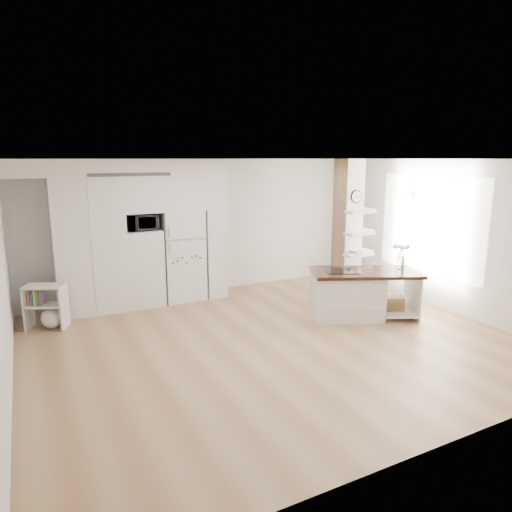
{
  "coord_description": "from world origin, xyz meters",
  "views": [
    {
      "loc": [
        -3.18,
        -5.66,
        2.71
      ],
      "look_at": [
        0.18,
        0.9,
        1.13
      ],
      "focal_mm": 32.0,
      "sensor_mm": 36.0,
      "label": 1
    }
  ],
  "objects_px": {
    "kitchen_island": "(353,293)",
    "refrigerator": "(182,255)",
    "bookshelf": "(48,310)",
    "floor_plant_a": "(381,286)"
  },
  "relations": [
    {
      "from": "kitchen_island",
      "to": "refrigerator",
      "type": "bearing_deg",
      "value": 159.04
    },
    {
      "from": "refrigerator",
      "to": "kitchen_island",
      "type": "relative_size",
      "value": 0.87
    },
    {
      "from": "bookshelf",
      "to": "floor_plant_a",
      "type": "xyz_separation_m",
      "value": [
        5.97,
        -1.17,
        -0.08
      ]
    },
    {
      "from": "kitchen_island",
      "to": "bookshelf",
      "type": "xyz_separation_m",
      "value": [
        -4.75,
        1.8,
        -0.12
      ]
    },
    {
      "from": "kitchen_island",
      "to": "floor_plant_a",
      "type": "relative_size",
      "value": 4.36
    },
    {
      "from": "refrigerator",
      "to": "kitchen_island",
      "type": "height_order",
      "value": "refrigerator"
    },
    {
      "from": "bookshelf",
      "to": "floor_plant_a",
      "type": "distance_m",
      "value": 6.09
    },
    {
      "from": "refrigerator",
      "to": "floor_plant_a",
      "type": "xyz_separation_m",
      "value": [
        3.52,
        -1.73,
        -0.64
      ]
    },
    {
      "from": "kitchen_island",
      "to": "bookshelf",
      "type": "bearing_deg",
      "value": -176.02
    },
    {
      "from": "kitchen_island",
      "to": "floor_plant_a",
      "type": "bearing_deg",
      "value": 51.81
    }
  ]
}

